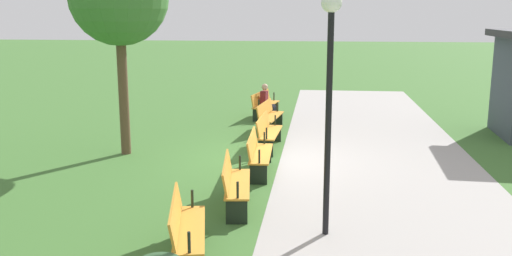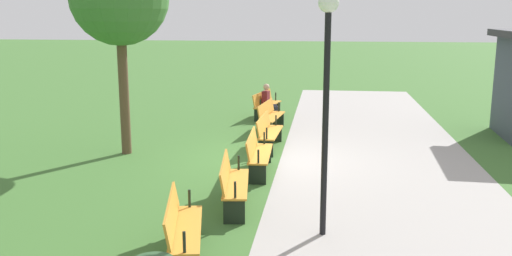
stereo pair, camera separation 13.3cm
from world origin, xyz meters
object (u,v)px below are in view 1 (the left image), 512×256
Objects in this scene: lamp_post at (330,69)px; person_seated at (267,100)px; bench_2 at (268,131)px; bench_4 at (234,182)px; bench_3 at (258,152)px; bench_0 at (264,104)px; bench_5 at (185,227)px; bench_1 at (269,116)px.

person_seated is at bearing -168.94° from lamp_post.
bench_2 is 4.59m from bench_4.
lamp_post is (3.41, 1.51, 2.24)m from bench_3.
bench_2 is 0.99× the size of bench_4.
person_seated reaches higher than bench_0.
bench_0 and bench_5 have the same top height.
person_seated is (-4.36, -0.46, 0.16)m from bench_2.
bench_2 is at bearing 17.87° from person_seated.
bench_1 is 0.99× the size of bench_5.
bench_1 is 4.59m from bench_3.
bench_4 is at bearing -123.44° from lamp_post.
bench_1 is at bearing 19.28° from person_seated.
person_seated reaches higher than bench_5.
bench_4 and bench_5 have the same top height.
person_seated reaches higher than bench_4.
bench_5 is at bearing -61.12° from lamp_post.
bench_5 is 1.61× the size of person_seated.
person_seated is at bearing 167.59° from bench_5.
bench_2 is at bearing 18.94° from bench_0.
bench_1 is at bearing -172.91° from bench_2.
bench_5 is at bearing 11.86° from bench_0.
bench_3 is (2.30, -0.00, 0.00)m from bench_2.
lamp_post is at bearing 21.50° from bench_3.
bench_0 and bench_4 have the same top height.
bench_5 is (9.14, -0.38, 0.00)m from bench_1.
bench_4 is at bearing 14.22° from bench_0.
bench_0 is 1.61× the size of person_seated.
lamp_post reaches higher than bench_5.
bench_2 is 1.57× the size of person_seated.
bench_0 is 10.70m from lamp_post.
lamp_post is at bearing 49.45° from bench_4.
lamp_post is (10.07, 1.97, 2.08)m from person_seated.
bench_3 and bench_4 have the same top height.
bench_5 is (11.40, 0.00, 0.00)m from bench_0.
person_seated is (-2.07, -0.27, 0.16)m from bench_1.
bench_3 is 0.49× the size of lamp_post.
person_seated reaches higher than bench_1.
bench_2 is 6.31m from lamp_post.
bench_2 is at bearing 11.84° from bench_1.
bench_2 and bench_4 have the same top height.
bench_4 is (9.14, 0.38, 0.00)m from bench_0.
bench_3 is 0.99× the size of bench_4.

